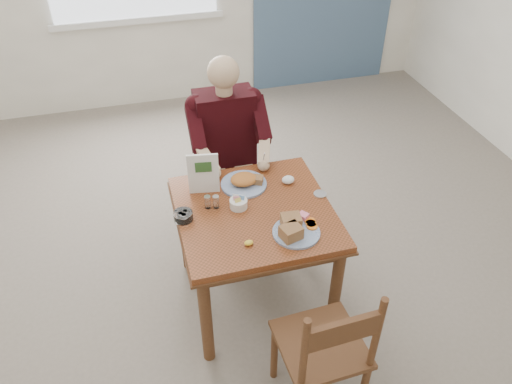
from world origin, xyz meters
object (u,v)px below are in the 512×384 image
object	(u,v)px
table	(255,224)
diner	(228,139)
chair_near	(325,350)
far_plate	(245,181)
near_plate	(294,229)
chair_far	(227,171)

from	to	relation	value
table	diner	distance (m)	0.73
table	chair_near	size ratio (longest dim) A/B	0.97
table	chair_near	world-z (taller)	chair_near
chair_near	table	bearing A→B (deg)	99.19
chair_near	far_plate	bearing A→B (deg)	96.96
chair_near	diner	xyz separation A→B (m)	(-0.13, 1.54, 0.33)
chair_near	near_plate	size ratio (longest dim) A/B	3.17
chair_far	table	bearing A→B (deg)	-90.00
table	far_plate	world-z (taller)	far_plate
diner	table	bearing A→B (deg)	-90.00
diner	chair_far	bearing A→B (deg)	90.01
table	diner	world-z (taller)	diner
table	far_plate	bearing A→B (deg)	89.31
table	near_plate	distance (m)	0.33
chair_near	diner	size ratio (longest dim) A/B	0.69
far_plate	chair_far	bearing A→B (deg)	90.31
chair_far	far_plate	bearing A→B (deg)	-89.69
table	chair_far	bearing A→B (deg)	90.00
table	far_plate	distance (m)	0.28
table	chair_far	size ratio (longest dim) A/B	0.97
chair_far	chair_near	world-z (taller)	same
table	chair_near	distance (m)	0.86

